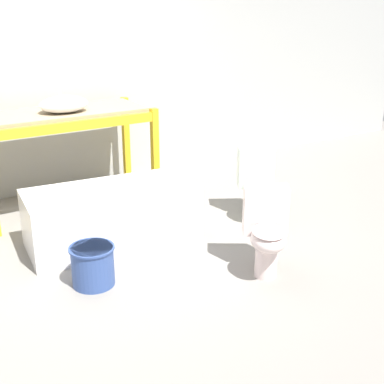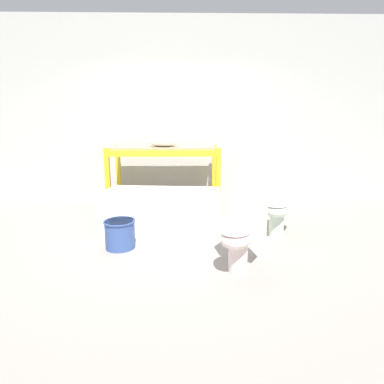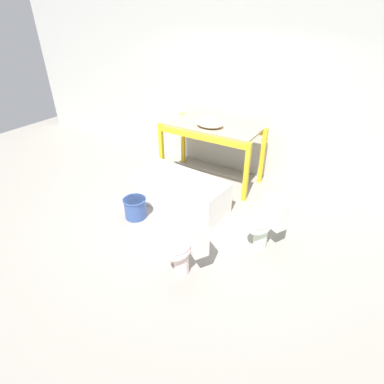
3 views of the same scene
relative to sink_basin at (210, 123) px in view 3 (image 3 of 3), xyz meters
name	(u,v)px [view 3 (image 3 of 3)]	position (x,y,z in m)	size (l,w,h in m)	color
ground_plane	(186,211)	(0.20, -1.08, -1.11)	(12.00, 12.00, 0.00)	gray
warehouse_wall_rear	(240,86)	(0.20, 0.73, 0.49)	(10.80, 0.08, 3.20)	#ADADA8
shelving_rack	(212,135)	(0.01, 0.08, -0.25)	(1.75, 0.81, 1.03)	gold
sink_basin	(210,123)	(0.00, 0.00, 0.00)	(0.49, 0.37, 0.24)	white
bathtub_main	(181,190)	(0.05, -0.98, -0.81)	(1.56, 0.80, 0.53)	white
toilet_near	(266,221)	(1.52, -1.19, -0.72)	(0.52, 0.60, 0.70)	silver
toilet_far	(186,246)	(0.88, -2.14, -0.72)	(0.54, 0.60, 0.70)	silver
bucket_white	(135,207)	(-0.39, -1.60, -0.95)	(0.35, 0.35, 0.32)	#334C8C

